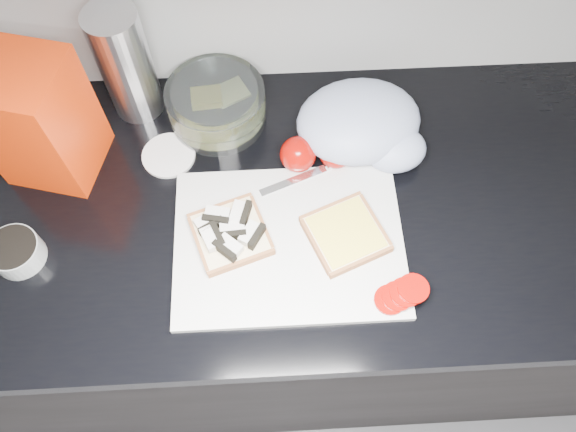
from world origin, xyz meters
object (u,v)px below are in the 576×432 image
object	(u,v)px
cutting_board	(289,243)
steel_canister	(126,65)
glass_bowl	(217,105)
bread_bag	(38,120)

from	to	relation	value
cutting_board	steel_canister	world-z (taller)	steel_canister
cutting_board	glass_bowl	xyz separation A→B (m)	(-0.12, 0.29, 0.03)
cutting_board	steel_canister	bearing A→B (deg)	131.04
glass_bowl	bread_bag	world-z (taller)	bread_bag
steel_canister	glass_bowl	bearing A→B (deg)	-14.00
bread_bag	steel_canister	distance (m)	0.19
bread_bag	glass_bowl	bearing A→B (deg)	30.84
cutting_board	bread_bag	xyz separation A→B (m)	(-0.42, 0.20, 0.12)
cutting_board	bread_bag	world-z (taller)	bread_bag
cutting_board	bread_bag	distance (m)	0.48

